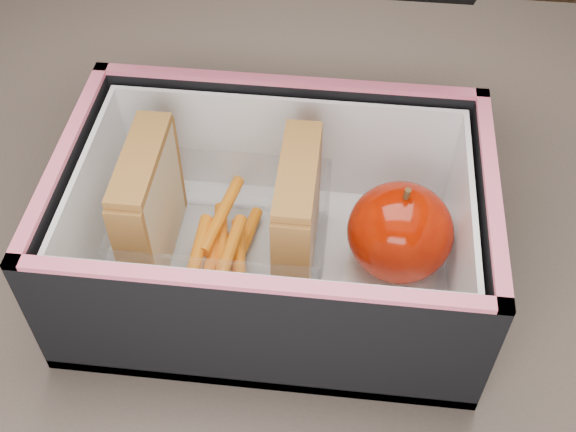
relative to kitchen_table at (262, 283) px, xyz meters
name	(u,v)px	position (x,y,z in m)	size (l,w,h in m)	color
kitchen_table	(262,283)	(0.00, 0.00, 0.00)	(1.20, 0.80, 0.75)	brown
lunch_bag	(275,215)	(0.02, -0.05, 0.16)	(0.32, 0.35, 0.28)	black
plastic_tub	(225,231)	(-0.02, -0.05, 0.14)	(0.16, 0.12, 0.07)	white
sandwich_left	(149,205)	(-0.08, -0.05, 0.16)	(0.03, 0.10, 0.11)	#D2B58C
sandwich_right	(297,217)	(0.04, -0.05, 0.16)	(0.03, 0.10, 0.11)	#D2B58C
carrot_sticks	(223,254)	(-0.02, -0.07, 0.13)	(0.05, 0.13, 0.03)	#CF5D00
paper_napkin	(392,267)	(0.12, -0.05, 0.11)	(0.07, 0.08, 0.01)	white
red_apple	(400,232)	(0.12, -0.05, 0.15)	(0.10, 0.10, 0.09)	#810B00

